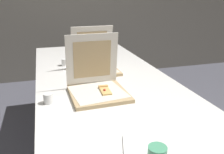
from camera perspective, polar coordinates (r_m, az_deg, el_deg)
The scene contains 6 objects.
table at distance 1.83m, azimuth -2.20°, elevation -1.23°, with size 0.98×2.39×0.72m.
pizza_box_front at distance 1.51m, azimuth -3.55°, elevation -2.08°, with size 0.36×0.36×0.37m.
pizza_box_middle at distance 1.96m, azimuth -4.13°, elevation 3.02°, with size 0.35×0.36×0.36m.
cup_white_far at distance 2.15m, azimuth -11.28°, elevation 3.51°, with size 0.06×0.06×0.06m, color white.
cup_white_near_left at distance 1.44m, azimuth -14.99°, elevation -4.96°, with size 0.06×0.06×0.06m, color white.
napkin_pile at distance 1.05m, azimuth 6.91°, elevation -15.90°, with size 0.18×0.18×0.01m.
Camera 1 is at (-0.42, -1.00, 1.33)m, focal length 38.17 mm.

